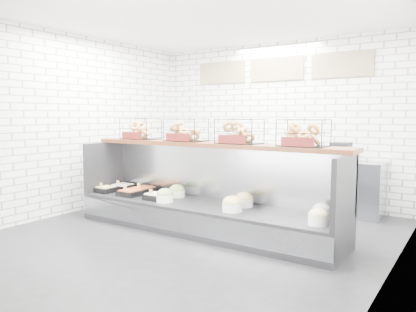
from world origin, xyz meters
The scene contains 5 objects.
ground centered at (0.00, 0.00, 0.00)m, with size 5.50×5.50×0.00m, color black.
room_shell centered at (0.00, 0.60, 2.06)m, with size 5.02×5.51×3.01m.
display_case centered at (-0.01, 0.34, 0.33)m, with size 4.00×0.90×1.20m.
bagel_shelf centered at (0.00, 0.52, 1.38)m, with size 4.10×0.50×0.40m.
prep_counter centered at (-0.01, 2.43, 0.47)m, with size 4.00×0.60×1.20m.
Camera 1 is at (3.21, -4.34, 1.65)m, focal length 35.00 mm.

